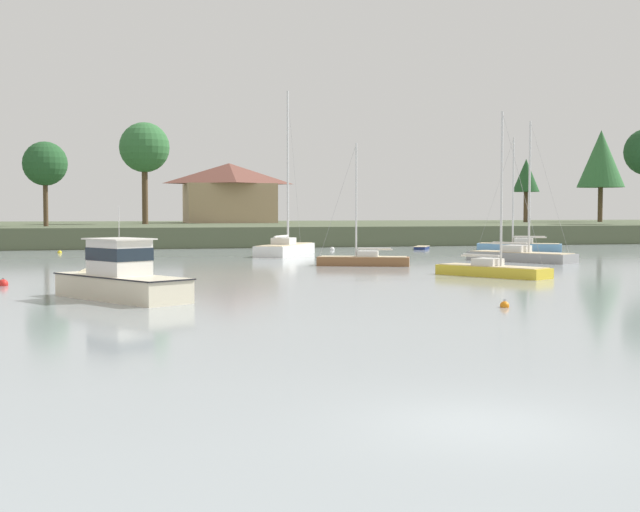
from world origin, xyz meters
The scene contains 18 objects.
ground_plane centered at (0.00, 0.00, 0.00)m, with size 400.00×400.00×0.00m, color #939EA3.
far_shore_bank centered at (0.00, 97.79, 1.03)m, with size 177.92×53.98×2.06m, color #4C563D.
cruiser_cream centered at (-5.95, 23.76, 0.58)m, with size 6.04×7.97×4.65m.
sailboat_yellow centered at (14.93, 31.21, 0.20)m, with size 5.03×6.60×9.57m.
sailboat_white centered at (8.38, 56.97, 0.28)m, with size 6.65×9.13×14.26m.
dinghy_navy centered at (23.23, 64.40, 0.11)m, with size 2.44×3.07×0.42m.
sailboat_skyblue centered at (30.77, 59.09, 0.24)m, with size 7.45×5.35×10.84m.
sailboat_wood centered at (10.65, 42.04, 0.19)m, with size 6.33×3.76×8.63m.
sailboat_grey centered at (23.13, 43.86, 0.22)m, with size 6.08×7.99×10.56m.
mooring_buoy_red centered at (-11.12, 31.34, 0.09)m, with size 0.49×0.49×0.54m.
mooring_buoy_orange centered at (8.55, 16.59, 0.06)m, with size 0.36×0.36×0.41m.
mooring_buoy_white centered at (14.46, 64.69, 0.08)m, with size 0.45×0.45×0.50m.
mooring_buoy_yellow centered at (-10.00, 64.69, 0.07)m, with size 0.36×0.36×0.42m.
shore_tree_center centered at (63.71, 98.81, 11.14)m, with size 6.75×6.75×13.26m.
shore_tree_center_left centered at (51.47, 98.06, 8.53)m, with size 3.77×3.77×8.90m.
shore_tree_inland_c centered at (-1.33, 94.14, 11.27)m, with size 6.06×6.06×12.34m.
shore_tree_far_right centered at (-12.10, 81.17, 8.53)m, with size 4.60×4.60×8.82m.
cottage_near_water centered at (10.30, 103.51, 6.22)m, with size 12.67×9.51×8.03m.
Camera 1 is at (-6.31, -13.79, 3.70)m, focal length 48.84 mm.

